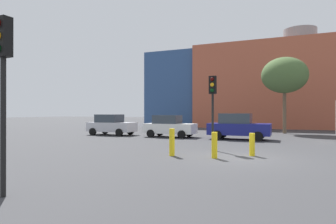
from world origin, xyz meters
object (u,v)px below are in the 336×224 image
(bollard_yellow_0, at_px, (252,144))
(bollard_yellow_2, at_px, (172,142))
(bare_tree_0, at_px, (284,75))
(bollard_yellow_1, at_px, (214,145))
(traffic_light_near_left, at_px, (2,65))
(traffic_light_island, at_px, (213,96))
(parked_car_0, at_px, (111,125))
(parked_car_1, at_px, (169,126))
(parked_car_2, at_px, (238,126))

(bollard_yellow_0, distance_m, bollard_yellow_2, 3.51)
(bare_tree_0, relative_size, bollard_yellow_2, 5.81)
(bollard_yellow_0, xyz_separation_m, bollard_yellow_1, (-1.36, -1.29, 0.04))
(bollard_yellow_0, bearing_deg, traffic_light_near_left, -117.38)
(bare_tree_0, xyz_separation_m, bollard_yellow_0, (-1.10, -15.27, -4.77))
(traffic_light_island, height_order, bollard_yellow_1, traffic_light_island)
(bollard_yellow_1, height_order, bollard_yellow_2, bollard_yellow_2)
(parked_car_0, xyz_separation_m, traffic_light_near_left, (7.98, -16.24, 2.11))
(parked_car_0, xyz_separation_m, bollard_yellow_0, (12.42, -7.67, -0.37))
(bare_tree_0, distance_m, bollard_yellow_1, 17.40)
(bare_tree_0, relative_size, bollard_yellow_0, 6.97)
(parked_car_0, relative_size, traffic_light_island, 1.07)
(parked_car_1, distance_m, parked_car_2, 5.26)
(traffic_light_near_left, height_order, traffic_light_island, traffic_light_near_left)
(parked_car_2, distance_m, traffic_light_near_left, 16.58)
(parked_car_1, bearing_deg, bollard_yellow_0, -47.27)
(parked_car_0, distance_m, traffic_light_near_left, 18.22)
(parked_car_0, height_order, bare_tree_0, bare_tree_0)
(parked_car_2, relative_size, traffic_light_near_left, 1.05)
(parked_car_1, bearing_deg, bare_tree_0, 42.87)
(bare_tree_0, bearing_deg, bollard_yellow_0, -94.12)
(parked_car_2, bearing_deg, traffic_light_island, -91.99)
(traffic_light_near_left, bearing_deg, parked_car_2, 174.88)
(parked_car_0, distance_m, bollard_yellow_2, 12.87)
(bollard_yellow_0, bearing_deg, bare_tree_0, 85.88)
(traffic_light_island, distance_m, bollard_yellow_0, 3.27)
(parked_car_2, bearing_deg, bollard_yellow_2, -98.90)
(bollard_yellow_0, bearing_deg, bollard_yellow_2, -157.48)
(traffic_light_island, bearing_deg, bollard_yellow_1, 13.44)
(parked_car_1, height_order, bollard_yellow_1, parked_car_1)
(parked_car_2, bearing_deg, bollard_yellow_0, -76.59)
(parked_car_1, relative_size, bollard_yellow_2, 3.29)
(traffic_light_near_left, bearing_deg, bollard_yellow_2, 174.60)
(bollard_yellow_1, bearing_deg, parked_car_2, 92.99)
(parked_car_1, height_order, traffic_light_island, traffic_light_island)
(bollard_yellow_1, relative_size, bollard_yellow_2, 0.91)
(parked_car_2, bearing_deg, bollard_yellow_1, -87.01)
(parked_car_1, xyz_separation_m, traffic_light_near_left, (2.65, -16.24, 2.13))
(parked_car_1, distance_m, bollard_yellow_0, 10.45)
(bollard_yellow_0, relative_size, bollard_yellow_2, 0.83)
(traffic_light_near_left, xyz_separation_m, bollard_yellow_0, (4.44, 8.57, -2.47))
(traffic_light_near_left, distance_m, bollard_yellow_1, 8.27)
(traffic_light_near_left, height_order, bollard_yellow_0, traffic_light_near_left)
(bollard_yellow_1, bearing_deg, bollard_yellow_0, 43.50)
(bollard_yellow_0, bearing_deg, parked_car_0, 148.30)
(traffic_light_island, bearing_deg, bollard_yellow_2, -27.36)
(bollard_yellow_0, bearing_deg, parked_car_1, 132.73)
(parked_car_1, relative_size, traffic_light_near_left, 0.97)
(parked_car_2, distance_m, bollard_yellow_1, 8.98)
(bare_tree_0, relative_size, bollard_yellow_1, 6.40)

